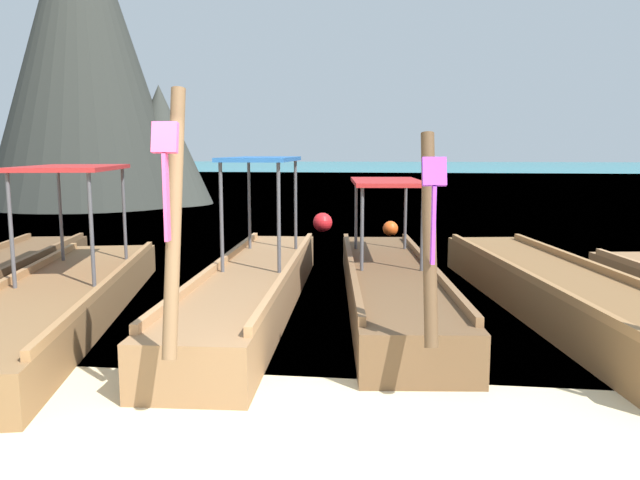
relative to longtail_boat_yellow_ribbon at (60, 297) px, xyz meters
The scene contains 8 objects.
sea_water 58.46m from the longtail_boat_yellow_ribbon, 86.67° to the left, with size 120.00×120.00×0.00m, color #147A89.
longtail_boat_yellow_ribbon is the anchor object (origin of this frame).
longtail_boat_pink_ribbon 2.54m from the longtail_boat_yellow_ribbon, 20.43° to the left, with size 1.48×7.28×2.74m.
longtail_boat_violet_ribbon 4.50m from the longtail_boat_yellow_ribbon, 17.65° to the left, with size 1.91×6.97×2.39m.
longtail_boat_blue_ribbon 6.68m from the longtail_boat_yellow_ribbon, 10.31° to the left, with size 2.41×7.60×2.84m.
karst_rock 19.44m from the longtail_boat_yellow_ribbon, 115.24° to the left, with size 8.81×7.83×12.87m.
mooring_buoy_near 9.54m from the longtail_boat_yellow_ribbon, 75.69° to the left, with size 0.53×0.53×0.53m.
mooring_buoy_far 9.63m from the longtail_boat_yellow_ribbon, 64.05° to the left, with size 0.40×0.40×0.40m.
Camera 1 is at (0.97, -3.64, 2.22)m, focal length 34.78 mm.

